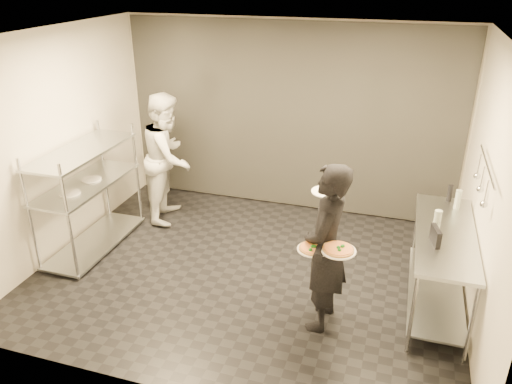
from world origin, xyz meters
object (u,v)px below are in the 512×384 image
(prep_counter, at_px, (442,256))
(bottle_dark, at_px, (450,193))
(bottle_clear, at_px, (458,199))
(waiter, at_px, (326,249))
(pass_rack, at_px, (88,193))
(chef, at_px, (168,157))
(pizza_plate_near, at_px, (313,248))
(pizza_plate_far, at_px, (338,250))
(pos_monitor, at_px, (436,236))
(bottle_green, at_px, (437,222))
(salad_plate, at_px, (327,190))

(prep_counter, relative_size, bottle_dark, 8.98)
(bottle_clear, relative_size, bottle_dark, 1.14)
(waiter, bearing_deg, pass_rack, -97.55)
(chef, relative_size, pizza_plate_near, 6.25)
(pizza_plate_near, bearing_deg, waiter, 66.65)
(pizza_plate_near, xyz_separation_m, pizza_plate_far, (0.24, -0.01, 0.04))
(prep_counter, bearing_deg, pos_monitor, -113.21)
(bottle_clear, bearing_deg, bottle_green, -109.35)
(pass_rack, relative_size, pizza_plate_near, 5.35)
(bottle_green, bearing_deg, bottle_dark, 79.31)
(pizza_plate_far, xyz_separation_m, pos_monitor, (0.87, 0.60, -0.04))
(pass_rack, height_order, pizza_plate_far, pass_rack)
(chef, distance_m, bottle_dark, 3.80)
(bottle_dark, bearing_deg, salad_plate, -136.79)
(waiter, height_order, salad_plate, waiter)
(pass_rack, height_order, prep_counter, pass_rack)
(chef, height_order, pos_monitor, chef)
(pass_rack, xyz_separation_m, prep_counter, (4.33, 0.00, -0.14))
(chef, bearing_deg, pizza_plate_far, -135.75)
(prep_counter, distance_m, pos_monitor, 0.49)
(prep_counter, distance_m, pizza_plate_near, 1.56)
(salad_plate, height_order, bottle_green, salad_plate)
(pass_rack, distance_m, pos_monitor, 4.23)
(salad_plate, bearing_deg, prep_counter, 17.74)
(pass_rack, relative_size, chef, 0.86)
(waiter, xyz_separation_m, salad_plate, (-0.07, 0.27, 0.51))
(pizza_plate_near, height_order, salad_plate, salad_plate)
(chef, distance_m, salad_plate, 2.96)
(waiter, bearing_deg, salad_plate, -162.37)
(chef, bearing_deg, bottle_dark, -104.35)
(waiter, height_order, pos_monitor, waiter)
(pass_rack, bearing_deg, prep_counter, 0.03)
(prep_counter, xyz_separation_m, pizza_plate_far, (-0.99, -0.88, 0.42))
(bottle_dark, bearing_deg, waiter, -129.38)
(pos_monitor, bearing_deg, chef, 145.07)
(pizza_plate_near, bearing_deg, pos_monitor, 27.93)
(bottle_clear, bearing_deg, waiter, -135.01)
(pizza_plate_far, bearing_deg, waiter, 124.02)
(pass_rack, distance_m, prep_counter, 4.33)
(pos_monitor, distance_m, bottle_green, 0.22)
(pizza_plate_far, distance_m, pos_monitor, 1.06)
(salad_plate, distance_m, pos_monitor, 1.17)
(chef, distance_m, pizza_plate_near, 3.18)
(prep_counter, bearing_deg, pizza_plate_far, -138.39)
(waiter, distance_m, pos_monitor, 1.10)
(pizza_plate_far, bearing_deg, salad_plate, 113.56)
(pos_monitor, height_order, bottle_clear, bottle_clear)
(waiter, distance_m, salad_plate, 0.58)
(pass_rack, bearing_deg, waiter, -11.65)
(prep_counter, height_order, bottle_dark, bottle_dark)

